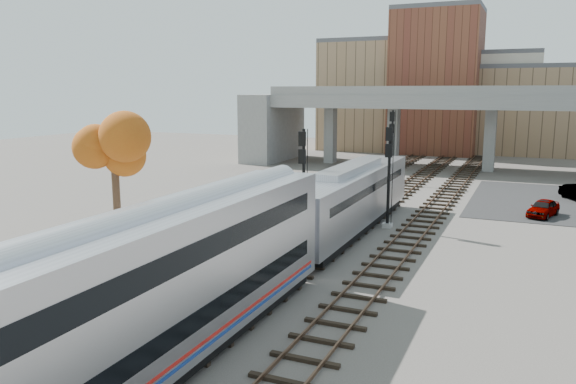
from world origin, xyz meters
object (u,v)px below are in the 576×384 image
Objects in this scene: locomotive at (350,197)px; signal_mast_near at (303,186)px; signal_mast_mid at (389,178)px; tree at (114,150)px; coach at (101,319)px; car_a at (543,208)px; signal_mast_far at (392,147)px.

signal_mast_near is at bearing -127.39° from locomotive.
tree reaches higher than signal_mast_mid.
coach is at bearing -90.00° from locomotive.
signal_mast_mid is 17.25m from tree.
signal_mast_near is (-2.10, -2.75, 1.00)m from locomotive.
signal_mast_near is 11.24m from tree.
locomotive is 3.02m from signal_mast_mid.
tree is at bearing -123.31° from car_a.
coach is at bearing -87.18° from signal_mast_far.
signal_mast_far reaches higher than car_a.
signal_mast_mid reaches higher than signal_mast_near.
tree is (-13.39, -10.62, 2.31)m from signal_mast_mid.
tree reaches higher than signal_mast_near.
signal_mast_mid is 12.55m from car_a.
signal_mast_mid is (2.00, 24.61, 0.55)m from coach.
signal_mast_near reaches higher than locomotive.
tree is at bearing -147.70° from signal_mast_near.
car_a is at bearing 40.24° from locomotive.
locomotive is 2.50× the size of tree.
signal_mast_mid is at bearing -122.90° from car_a.
signal_mast_far reaches higher than coach.
signal_mast_far reaches higher than signal_mast_mid.
signal_mast_mid is at bearing 49.21° from signal_mast_near.
signal_mast_far is 1.95× the size of car_a.
coach is 3.28× the size of tree.
signal_mast_near is at bearing -119.49° from car_a.
signal_mast_mid is at bearing 45.06° from locomotive.
coach is 24.70m from signal_mast_mid.
signal_mast_mid is at bearing 38.43° from tree.
signal_mast_far is (-2.10, 20.09, 1.28)m from locomotive.
signal_mast_near is at bearing -90.00° from signal_mast_far.
car_a is (13.61, 12.49, -2.62)m from signal_mast_near.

